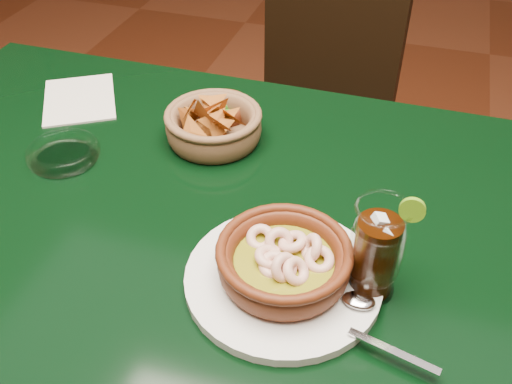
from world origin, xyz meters
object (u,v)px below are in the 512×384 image
(shrimp_plate, at_px, (284,266))
(cola_drink, at_px, (376,251))
(chip_basket, at_px, (213,125))
(dining_table, at_px, (181,240))
(dining_chair, at_px, (309,114))

(shrimp_plate, height_order, cola_drink, cola_drink)
(shrimp_plate, height_order, chip_basket, chip_basket)
(dining_table, distance_m, chip_basket, 0.21)
(dining_chair, xyz_separation_m, chip_basket, (-0.06, -0.54, 0.29))
(shrimp_plate, relative_size, chip_basket, 1.68)
(dining_table, distance_m, cola_drink, 0.38)
(dining_table, height_order, cola_drink, cola_drink)
(dining_table, height_order, shrimp_plate, shrimp_plate)
(dining_table, distance_m, dining_chair, 0.73)
(dining_table, bearing_deg, chip_basket, 89.42)
(dining_chair, relative_size, shrimp_plate, 2.62)
(dining_table, bearing_deg, shrimp_plate, -29.95)
(chip_basket, distance_m, cola_drink, 0.42)
(dining_chair, bearing_deg, chip_basket, -96.73)
(chip_basket, relative_size, cola_drink, 1.25)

